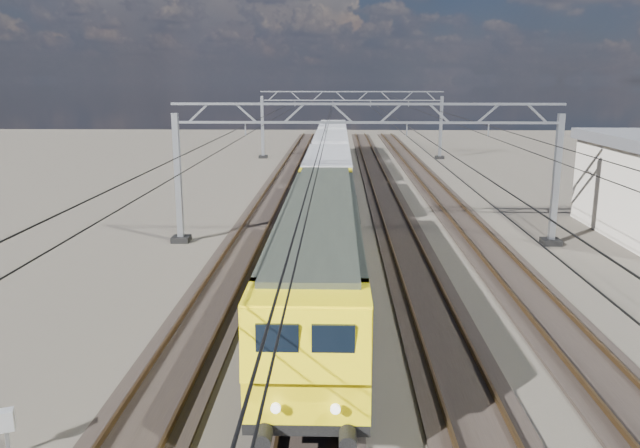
{
  "coord_description": "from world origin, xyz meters",
  "views": [
    {
      "loc": [
        -1.38,
        -27.09,
        8.15
      ],
      "look_at": [
        -2.11,
        -2.1,
        2.4
      ],
      "focal_mm": 35.0,
      "sensor_mm": 36.0,
      "label": 1
    }
  ],
  "objects_px": {
    "hopper_wagon_third": "(333,137)",
    "trackside_cabinet": "(5,422)",
    "locomotive": "(320,248)",
    "hopper_wagon_lead": "(328,176)",
    "catenary_gantry_mid": "(366,168)",
    "hopper_wagon_mid": "(331,152)",
    "catenary_gantry_far": "(351,122)"
  },
  "relations": [
    {
      "from": "locomotive",
      "to": "trackside_cabinet",
      "type": "height_order",
      "value": "locomotive"
    },
    {
      "from": "trackside_cabinet",
      "to": "catenary_gantry_mid",
      "type": "bearing_deg",
      "value": 43.71
    },
    {
      "from": "locomotive",
      "to": "hopper_wagon_third",
      "type": "height_order",
      "value": "locomotive"
    },
    {
      "from": "catenary_gantry_mid",
      "to": "hopper_wagon_mid",
      "type": "xyz_separation_m",
      "value": [
        -2.0,
        22.32,
        -1.67
      ]
    },
    {
      "from": "catenary_gantry_far",
      "to": "locomotive",
      "type": "bearing_deg",
      "value": -92.51
    },
    {
      "from": "locomotive",
      "to": "trackside_cabinet",
      "type": "distance_m",
      "value": 11.59
    },
    {
      "from": "hopper_wagon_lead",
      "to": "trackside_cabinet",
      "type": "xyz_separation_m",
      "value": [
        -6.65,
        -27.07,
        -1.39
      ]
    },
    {
      "from": "catenary_gantry_mid",
      "to": "hopper_wagon_mid",
      "type": "height_order",
      "value": "catenary_gantry_mid"
    },
    {
      "from": "hopper_wagon_mid",
      "to": "hopper_wagon_third",
      "type": "relative_size",
      "value": 1.0
    },
    {
      "from": "catenary_gantry_far",
      "to": "hopper_wagon_mid",
      "type": "distance_m",
      "value": 13.93
    },
    {
      "from": "hopper_wagon_lead",
      "to": "hopper_wagon_mid",
      "type": "bearing_deg",
      "value": 90.0
    },
    {
      "from": "catenary_gantry_far",
      "to": "hopper_wagon_mid",
      "type": "bearing_deg",
      "value": -98.32
    },
    {
      "from": "catenary_gantry_mid",
      "to": "hopper_wagon_lead",
      "type": "relative_size",
      "value": 1.53
    },
    {
      "from": "locomotive",
      "to": "hopper_wagon_lead",
      "type": "height_order",
      "value": "locomotive"
    },
    {
      "from": "catenary_gantry_mid",
      "to": "catenary_gantry_far",
      "type": "distance_m",
      "value": 36.0
    },
    {
      "from": "catenary_gantry_far",
      "to": "locomotive",
      "type": "relative_size",
      "value": 0.94
    },
    {
      "from": "catenary_gantry_far",
      "to": "hopper_wagon_third",
      "type": "distance_m",
      "value": 2.66
    },
    {
      "from": "trackside_cabinet",
      "to": "hopper_wagon_mid",
      "type": "bearing_deg",
      "value": 59.1
    },
    {
      "from": "hopper_wagon_third",
      "to": "locomotive",
      "type": "bearing_deg",
      "value": -90.0
    },
    {
      "from": "locomotive",
      "to": "hopper_wagon_third",
      "type": "bearing_deg",
      "value": 90.0
    },
    {
      "from": "catenary_gantry_mid",
      "to": "hopper_wagon_mid",
      "type": "bearing_deg",
      "value": 95.12
    },
    {
      "from": "hopper_wagon_lead",
      "to": "hopper_wagon_mid",
      "type": "distance_m",
      "value": 14.2
    },
    {
      "from": "trackside_cabinet",
      "to": "hopper_wagon_lead",
      "type": "bearing_deg",
      "value": 54.45
    },
    {
      "from": "catenary_gantry_mid",
      "to": "trackside_cabinet",
      "type": "distance_m",
      "value": 21.05
    },
    {
      "from": "catenary_gantry_mid",
      "to": "trackside_cabinet",
      "type": "height_order",
      "value": "catenary_gantry_mid"
    },
    {
      "from": "catenary_gantry_far",
      "to": "hopper_wagon_third",
      "type": "height_order",
      "value": "catenary_gantry_far"
    },
    {
      "from": "hopper_wagon_mid",
      "to": "trackside_cabinet",
      "type": "distance_m",
      "value": 41.82
    },
    {
      "from": "catenary_gantry_far",
      "to": "trackside_cabinet",
      "type": "height_order",
      "value": "catenary_gantry_far"
    },
    {
      "from": "catenary_gantry_far",
      "to": "hopper_wagon_mid",
      "type": "xyz_separation_m",
      "value": [
        -2.0,
        -13.68,
        -1.67
      ]
    },
    {
      "from": "hopper_wagon_third",
      "to": "trackside_cabinet",
      "type": "height_order",
      "value": "hopper_wagon_third"
    },
    {
      "from": "catenary_gantry_far",
      "to": "hopper_wagon_third",
      "type": "xyz_separation_m",
      "value": [
        -2.0,
        0.52,
        -1.67
      ]
    },
    {
      "from": "hopper_wagon_lead",
      "to": "hopper_wagon_mid",
      "type": "xyz_separation_m",
      "value": [
        0.0,
        14.2,
        0.0
      ]
    }
  ]
}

